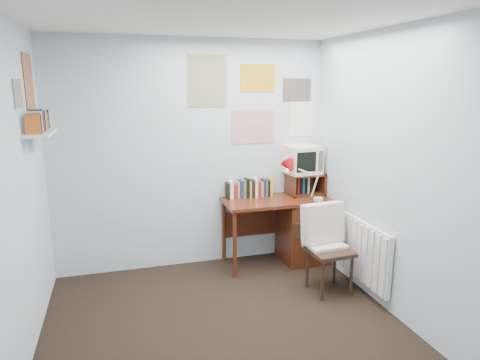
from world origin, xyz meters
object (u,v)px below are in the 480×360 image
object	(u,v)px
desk_chair	(330,251)
wall_shelf	(41,132)
tv_riser	(305,184)
radiator	(365,253)
desk_lamp	(319,183)
desk	(298,227)
crt_tv	(302,158)

from	to	relation	value
desk_chair	wall_shelf	world-z (taller)	wall_shelf
tv_riser	radiator	distance (m)	1.15
desk_lamp	tv_riser	size ratio (longest dim) A/B	1.00
desk	tv_riser	xyz separation A→B (m)	(0.12, 0.11, 0.48)
crt_tv	wall_shelf	world-z (taller)	wall_shelf
crt_tv	radiator	xyz separation A→B (m)	(0.21, -1.06, -0.77)
radiator	wall_shelf	distance (m)	3.15
desk	radiator	bearing A→B (deg)	-72.76
desk	desk_lamp	xyz separation A→B (m)	(0.15, -0.18, 0.55)
desk_lamp	crt_tv	distance (m)	0.39
desk_chair	tv_riser	bearing A→B (deg)	77.77
crt_tv	desk_chair	bearing A→B (deg)	-102.03
tv_riser	radiator	bearing A→B (deg)	-80.72
wall_shelf	desk	bearing A→B (deg)	8.40
wall_shelf	desk_chair	bearing A→B (deg)	-9.42
tv_riser	crt_tv	xyz separation A→B (m)	(-0.04, 0.02, 0.30)
desk	crt_tv	size ratio (longest dim) A/B	3.24
radiator	tv_riser	bearing A→B (deg)	99.28
desk_chair	tv_riser	xyz separation A→B (m)	(0.14, 0.91, 0.46)
desk_chair	radiator	distance (m)	0.33
desk	desk_chair	size ratio (longest dim) A/B	1.43
desk_chair	radiator	world-z (taller)	desk_chair
crt_tv	wall_shelf	distance (m)	2.73
radiator	crt_tv	bearing A→B (deg)	101.12
desk	radiator	xyz separation A→B (m)	(0.29, -0.93, 0.01)
radiator	wall_shelf	world-z (taller)	wall_shelf
desk	crt_tv	xyz separation A→B (m)	(0.08, 0.13, 0.78)
tv_riser	crt_tv	size ratio (longest dim) A/B	1.08
desk_lamp	crt_tv	size ratio (longest dim) A/B	1.08
radiator	wall_shelf	size ratio (longest dim) A/B	1.29
desk	tv_riser	bearing A→B (deg)	42.96
desk_chair	tv_riser	size ratio (longest dim) A/B	2.10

